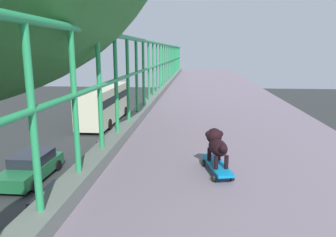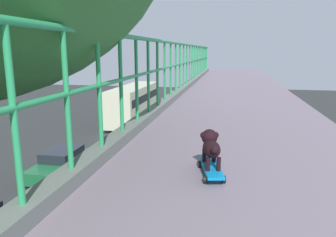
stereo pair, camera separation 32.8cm
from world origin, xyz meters
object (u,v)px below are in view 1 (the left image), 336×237
object	(u,v)px
city_bus	(104,103)
car_white_seventh	(114,149)
car_green_sixth	(31,167)
small_dog	(217,144)
toy_skateboard	(217,166)
car_red_taxi_fifth	(64,208)

from	to	relation	value
city_bus	car_white_seventh	bearing A→B (deg)	-71.21
car_green_sixth	small_dog	world-z (taller)	small_dog
car_white_seventh	small_dog	distance (m)	18.26
toy_skateboard	small_dog	xyz separation A→B (m)	(-0.01, 0.02, 0.19)
car_green_sixth	toy_skateboard	xyz separation A→B (m)	(8.97, -12.96, 5.14)
car_white_seventh	toy_skateboard	world-z (taller)	toy_skateboard
car_green_sixth	toy_skateboard	distance (m)	16.57
small_dog	car_green_sixth	bearing A→B (deg)	124.71
car_white_seventh	small_dog	size ratio (longest dim) A/B	9.36
car_white_seventh	toy_skateboard	size ratio (longest dim) A/B	6.71
car_white_seventh	city_bus	xyz separation A→B (m)	(-3.51, 10.31, 1.28)
car_red_taxi_fifth	toy_skateboard	xyz separation A→B (m)	(5.34, -8.61, 5.10)
car_green_sixth	toy_skateboard	size ratio (longest dim) A/B	7.93
car_red_taxi_fifth	car_white_seventh	world-z (taller)	car_red_taxi_fifth
car_white_seventh	car_green_sixth	bearing A→B (deg)	-134.12
city_bus	small_dog	world-z (taller)	small_dog
car_red_taxi_fifth	toy_skateboard	distance (m)	11.34
car_red_taxi_fifth	toy_skateboard	world-z (taller)	toy_skateboard
toy_skateboard	small_dog	size ratio (longest dim) A/B	1.39
toy_skateboard	small_dog	bearing A→B (deg)	110.72
small_dog	toy_skateboard	bearing A→B (deg)	-69.28
city_bus	small_dog	bearing A→B (deg)	-71.69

